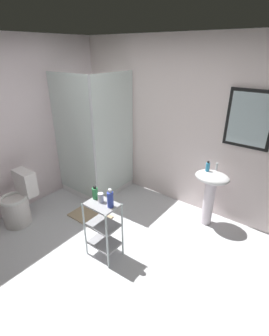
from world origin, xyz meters
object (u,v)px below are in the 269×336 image
storage_cart (103,226)px  pedestal_sink (211,188)px  toilet (18,203)px  bath_mat (90,216)px  shower_stall (97,167)px  body_wash_bottle_green (95,193)px  shampoo_bottle_blue (110,199)px  hand_soap_bottle (208,167)px  rinse_cup (101,198)px

storage_cart → pedestal_sink: bearing=61.6°
toilet → storage_cart: toilet is taller
toilet → bath_mat: size_ratio=1.27×
shower_stall → body_wash_bottle_green: 1.49m
toilet → shampoo_bottle_blue: shampoo_bottle_blue is taller
body_wash_bottle_green → bath_mat: bearing=146.3°
toilet → storage_cart: size_ratio=1.03×
hand_soap_bottle → shower_stall: bearing=-170.4°
body_wash_bottle_green → bath_mat: body_wash_bottle_green is taller
storage_cart → hand_soap_bottle: size_ratio=5.19×
shampoo_bottle_blue → body_wash_bottle_green: 0.25m
hand_soap_bottle → shampoo_bottle_blue: shampoo_bottle_blue is taller
shower_stall → rinse_cup: bearing=-42.2°
bath_mat → shampoo_bottle_blue: bearing=-25.9°
shower_stall → rinse_cup: (1.13, -1.03, 0.33)m
storage_cart → bath_mat: size_ratio=1.23×
shower_stall → hand_soap_bottle: size_ratio=14.02×
hand_soap_bottle → bath_mat: 1.87m
shower_stall → pedestal_sink: 1.93m
toilet → rinse_cup: (1.39, 0.29, 0.48)m
shower_stall → toilet: bearing=-100.8°
shampoo_bottle_blue → bath_mat: size_ratio=0.37×
pedestal_sink → hand_soap_bottle: bearing=172.5°
body_wash_bottle_green → toilet: bearing=-166.8°
pedestal_sink → shampoo_bottle_blue: shampoo_bottle_blue is taller
storage_cart → rinse_cup: size_ratio=6.80×
shower_stall → hand_soap_bottle: bearing=9.6°
toilet → body_wash_bottle_green: (1.29, 0.30, 0.50)m
toilet → hand_soap_bottle: bearing=38.1°
pedestal_sink → hand_soap_bottle: (-0.08, 0.01, 0.29)m
storage_cart → shampoo_bottle_blue: 0.42m
shampoo_bottle_blue → toilet: bearing=-169.6°
shower_stall → toilet: (-0.25, -1.32, -0.15)m
storage_cart → bath_mat: bearing=149.4°
toilet → hand_soap_bottle: size_ratio=5.33×
body_wash_bottle_green → rinse_cup: 0.10m
toilet → body_wash_bottle_green: bearing=13.2°
rinse_cup → shower_stall: bearing=137.8°
rinse_cup → body_wash_bottle_green: bearing=173.5°
hand_soap_bottle → bath_mat: (-1.36, -0.94, -0.86)m
rinse_cup → shampoo_bottle_blue: bearing=-2.5°
shower_stall → pedestal_sink: bearing=8.9°
storage_cart → rinse_cup: (-0.04, 0.03, 0.36)m
shower_stall → rinse_cup: 1.57m
pedestal_sink → bath_mat: pedestal_sink is taller
pedestal_sink → storage_cart: 1.54m
bath_mat → body_wash_bottle_green: bearing=-33.7°
storage_cart → hand_soap_bottle: (0.65, 1.36, 0.44)m
storage_cart → toilet: bearing=-169.5°
pedestal_sink → body_wash_bottle_green: body_wash_bottle_green is taller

